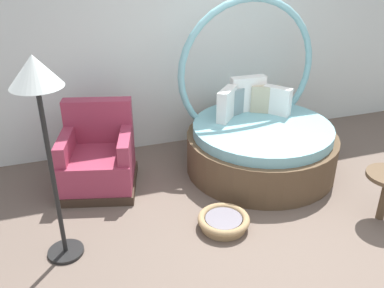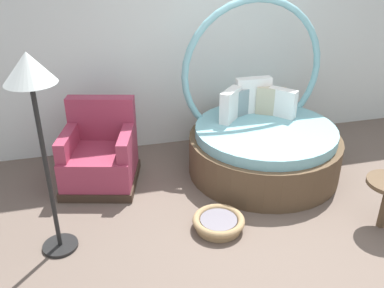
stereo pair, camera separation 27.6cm
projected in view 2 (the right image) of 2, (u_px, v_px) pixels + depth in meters
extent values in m
cube|color=#66564C|center=(265.00, 235.00, 4.05)|extent=(8.00, 8.00, 0.02)
cube|color=silver|center=(205.00, 30.00, 5.28)|extent=(8.00, 0.12, 2.97)
cylinder|color=brown|center=(263.00, 154.00, 5.01)|extent=(1.77, 1.77, 0.46)
cylinder|color=#7AB7C1|center=(265.00, 132.00, 4.88)|extent=(1.63, 1.63, 0.12)
torus|color=#7AB7C1|center=(253.00, 72.00, 5.05)|extent=(1.76, 0.08, 1.76)
cube|color=white|center=(282.00, 103.00, 5.07)|extent=(0.31, 0.34, 0.34)
cube|color=#BCB293|center=(270.00, 101.00, 5.13)|extent=(0.35, 0.27, 0.34)
cube|color=white|center=(253.00, 95.00, 5.16)|extent=(0.44, 0.13, 0.44)
cube|color=gray|center=(239.00, 103.00, 5.10)|extent=(0.34, 0.24, 0.32)
cube|color=white|center=(230.00, 105.00, 4.96)|extent=(0.34, 0.36, 0.37)
cube|color=#38281E|center=(102.00, 180.00, 4.83)|extent=(0.97, 0.97, 0.10)
cube|color=#99334C|center=(100.00, 163.00, 4.73)|extent=(0.93, 0.93, 0.34)
cube|color=#99334C|center=(102.00, 118.00, 4.82)|extent=(0.78, 0.35, 0.50)
cube|color=#99334C|center=(68.00, 141.00, 4.61)|extent=(0.29, 0.69, 0.22)
cube|color=#99334C|center=(127.00, 141.00, 4.60)|extent=(0.29, 0.69, 0.22)
cylinder|color=#9E7F56|center=(218.00, 226.00, 4.11)|extent=(0.44, 0.44, 0.06)
torus|color=#9E7F56|center=(219.00, 220.00, 4.08)|extent=(0.51, 0.51, 0.07)
cylinder|color=slate|center=(219.00, 221.00, 4.09)|extent=(0.36, 0.36, 0.05)
cylinder|color=black|center=(61.00, 246.00, 3.88)|extent=(0.32, 0.32, 0.03)
cylinder|color=black|center=(47.00, 172.00, 3.52)|extent=(0.04, 0.04, 1.55)
cone|color=silver|center=(28.00, 68.00, 3.11)|extent=(0.40, 0.40, 0.24)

